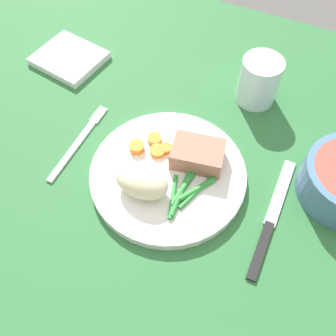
{
  "coord_description": "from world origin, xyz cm",
  "views": [
    {
      "loc": [
        16.58,
        -29.21,
        50.93
      ],
      "look_at": [
        3.91,
        -1.74,
        4.6
      ],
      "focal_mm": 39.8,
      "sensor_mm": 36.0,
      "label": 1
    }
  ],
  "objects_px": {
    "fork": "(78,143)",
    "water_glass": "(258,84)",
    "napkin": "(69,58)",
    "meat_portion": "(198,154)",
    "knife": "(271,219)",
    "dinner_plate": "(168,174)"
  },
  "relations": [
    {
      "from": "meat_portion",
      "to": "knife",
      "type": "relative_size",
      "value": 0.38
    },
    {
      "from": "water_glass",
      "to": "meat_portion",
      "type": "bearing_deg",
      "value": -102.09
    },
    {
      "from": "meat_portion",
      "to": "water_glass",
      "type": "relative_size",
      "value": 0.93
    },
    {
      "from": "meat_portion",
      "to": "fork",
      "type": "bearing_deg",
      "value": -168.32
    },
    {
      "from": "meat_portion",
      "to": "knife",
      "type": "height_order",
      "value": "meat_portion"
    },
    {
      "from": "meat_portion",
      "to": "fork",
      "type": "height_order",
      "value": "meat_portion"
    },
    {
      "from": "fork",
      "to": "dinner_plate",
      "type": "bearing_deg",
      "value": 3.88
    },
    {
      "from": "knife",
      "to": "fork",
      "type": "bearing_deg",
      "value": 179.1
    },
    {
      "from": "napkin",
      "to": "water_glass",
      "type": "bearing_deg",
      "value": 8.87
    },
    {
      "from": "meat_portion",
      "to": "napkin",
      "type": "relative_size",
      "value": 0.64
    },
    {
      "from": "water_glass",
      "to": "napkin",
      "type": "bearing_deg",
      "value": -171.13
    },
    {
      "from": "knife",
      "to": "water_glass",
      "type": "xyz_separation_m",
      "value": [
        -0.09,
        0.22,
        0.03
      ]
    },
    {
      "from": "fork",
      "to": "napkin",
      "type": "xyz_separation_m",
      "value": [
        -0.12,
        0.16,
        0.0
      ]
    },
    {
      "from": "dinner_plate",
      "to": "knife",
      "type": "xyz_separation_m",
      "value": [
        0.16,
        -0.0,
        -0.01
      ]
    },
    {
      "from": "meat_portion",
      "to": "fork",
      "type": "distance_m",
      "value": 0.2
    },
    {
      "from": "dinner_plate",
      "to": "knife",
      "type": "bearing_deg",
      "value": -0.99
    },
    {
      "from": "knife",
      "to": "water_glass",
      "type": "bearing_deg",
      "value": 112.45
    },
    {
      "from": "fork",
      "to": "knife",
      "type": "bearing_deg",
      "value": 2.92
    },
    {
      "from": "dinner_plate",
      "to": "fork",
      "type": "relative_size",
      "value": 1.43
    },
    {
      "from": "fork",
      "to": "water_glass",
      "type": "bearing_deg",
      "value": 46.34
    },
    {
      "from": "dinner_plate",
      "to": "fork",
      "type": "xyz_separation_m",
      "value": [
        -0.16,
        -0.0,
        -0.01
      ]
    },
    {
      "from": "water_glass",
      "to": "napkin",
      "type": "relative_size",
      "value": 0.69
    }
  ]
}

